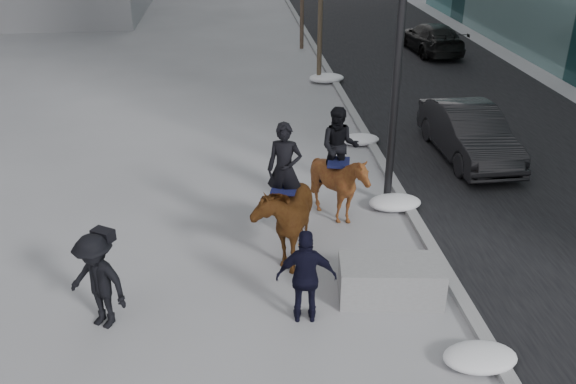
{
  "coord_description": "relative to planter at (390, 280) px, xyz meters",
  "views": [
    {
      "loc": [
        -1.01,
        -9.25,
        6.73
      ],
      "look_at": [
        0.0,
        1.2,
        1.5
      ],
      "focal_mm": 38.0,
      "sensor_mm": 36.0,
      "label": 1
    }
  ],
  "objects": [
    {
      "name": "ground",
      "position": [
        -1.72,
        0.3,
        -0.37
      ],
      "size": [
        120.0,
        120.0,
        0.0
      ],
      "primitive_type": "plane",
      "color": "gray",
      "rests_on": "ground"
    },
    {
      "name": "road",
      "position": [
        5.28,
        10.3,
        -0.37
      ],
      "size": [
        8.0,
        90.0,
        0.01
      ],
      "primitive_type": "cube",
      "color": "black",
      "rests_on": "ground"
    },
    {
      "name": "curb",
      "position": [
        1.28,
        10.3,
        -0.31
      ],
      "size": [
        0.25,
        90.0,
        0.12
      ],
      "primitive_type": "cube",
      "color": "gray",
      "rests_on": "ground"
    },
    {
      "name": "planter",
      "position": [
        0.0,
        0.0,
        0.0
      ],
      "size": [
        1.94,
        1.13,
        0.74
      ],
      "primitive_type": "cube",
      "rotation": [
        0.0,
        0.0,
        -0.12
      ],
      "color": "gray",
      "rests_on": "ground"
    },
    {
      "name": "car_near",
      "position": [
        3.74,
        6.23,
        0.35
      ],
      "size": [
        1.65,
        4.42,
        1.44
      ],
      "primitive_type": "imported",
      "rotation": [
        0.0,
        0.0,
        0.03
      ],
      "color": "black",
      "rests_on": "ground"
    },
    {
      "name": "car_far",
      "position": [
        6.45,
        18.22,
        0.29
      ],
      "size": [
        2.13,
        4.68,
        1.33
      ],
      "primitive_type": "imported",
      "rotation": [
        0.0,
        0.0,
        3.2
      ],
      "color": "black",
      "rests_on": "ground"
    },
    {
      "name": "tree_near",
      "position": [
        0.68,
        13.88,
        2.5
      ],
      "size": [
        1.2,
        1.2,
        5.75
      ],
      "primitive_type": null,
      "color": "#362A20",
      "rests_on": "ground"
    },
    {
      "name": "mounted_left",
      "position": [
        -1.76,
        1.7,
        0.66
      ],
      "size": [
        1.51,
        2.33,
        2.78
      ],
      "color": "#4E260F",
      "rests_on": "ground"
    },
    {
      "name": "mounted_right",
      "position": [
        -0.44,
        3.06,
        0.67
      ],
      "size": [
        1.68,
        1.8,
        2.6
      ],
      "color": "#512010",
      "rests_on": "ground"
    },
    {
      "name": "feeder",
      "position": [
        -1.6,
        -0.48,
        0.51
      ],
      "size": [
        1.07,
        0.91,
        1.75
      ],
      "color": "black",
      "rests_on": "ground"
    },
    {
      "name": "camera_crew",
      "position": [
        -5.08,
        -0.27,
        0.52
      ],
      "size": [
        1.31,
        1.14,
        1.75
      ],
      "color": "black",
      "rests_on": "ground"
    },
    {
      "name": "snow_piles",
      "position": [
        0.98,
        6.57,
        -0.21
      ],
      "size": [
        1.37,
        16.58,
        0.35
      ],
      "color": "silver",
      "rests_on": "ground"
    }
  ]
}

